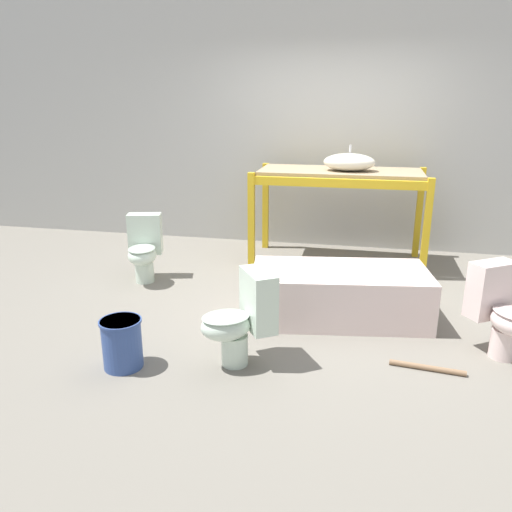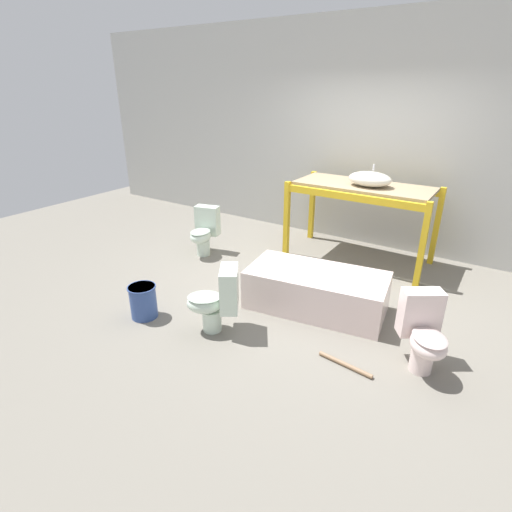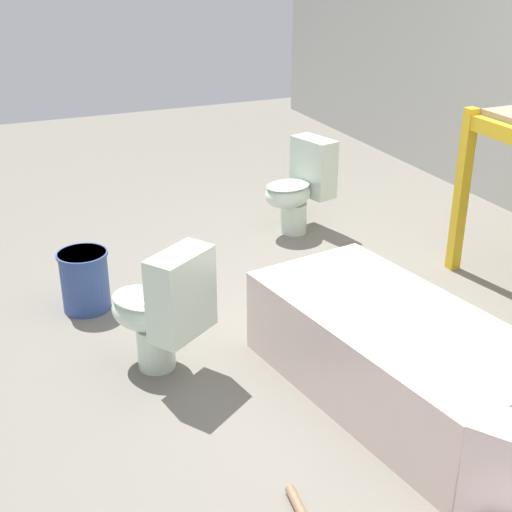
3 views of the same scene
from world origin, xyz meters
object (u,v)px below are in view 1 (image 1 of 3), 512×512
at_px(bathtub_main, 339,290).
at_px(bucket_white, 122,343).
at_px(toilet_far, 242,318).
at_px(toilet_extra, 144,248).
at_px(sink_basin, 349,162).
at_px(toilet_near, 503,310).

relative_size(bathtub_main, bucket_white, 4.36).
height_order(toilet_far, toilet_extra, same).
bearing_deg(sink_basin, toilet_extra, -153.96).
relative_size(toilet_near, toilet_far, 1.00).
height_order(sink_basin, toilet_extra, sink_basin).
xyz_separation_m(sink_basin, toilet_extra, (-2.01, -0.98, -0.81)).
height_order(toilet_near, toilet_extra, same).
distance_m(sink_basin, bathtub_main, 1.76).
bearing_deg(bathtub_main, toilet_near, -27.33).
bearing_deg(sink_basin, toilet_near, -57.75).
height_order(bathtub_main, toilet_far, toilet_far).
bearing_deg(toilet_extra, sink_basin, 11.18).
distance_m(bathtub_main, toilet_far, 1.13).
bearing_deg(toilet_extra, bucket_white, -85.80).
xyz_separation_m(toilet_near, toilet_extra, (-3.22, 0.94, 0.00)).
distance_m(sink_basin, bucket_white, 3.18).
xyz_separation_m(sink_basin, toilet_far, (-0.62, -2.44, -0.81)).
distance_m(toilet_far, toilet_extra, 2.02).
distance_m(sink_basin, toilet_near, 2.41).
bearing_deg(toilet_extra, toilet_far, -61.21).
height_order(toilet_near, toilet_far, same).
bearing_deg(toilet_far, toilet_extra, -169.70).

